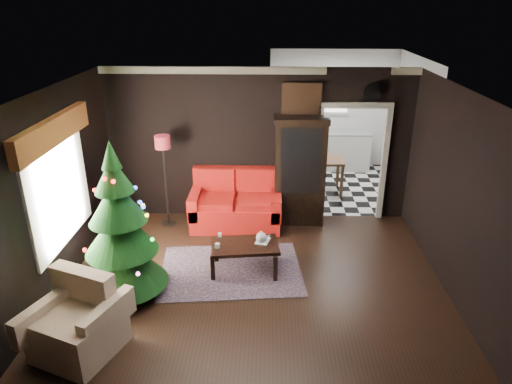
{
  "coord_description": "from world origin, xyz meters",
  "views": [
    {
      "loc": [
        0.19,
        -5.59,
        3.88
      ],
      "look_at": [
        0.0,
        0.9,
        1.15
      ],
      "focal_mm": 32.49,
      "sensor_mm": 36.0,
      "label": 1
    }
  ],
  "objects_px": {
    "floor_lamp": "(166,182)",
    "kitchen_table": "(325,175)",
    "teapot": "(261,237)",
    "coffee_table": "(245,257)",
    "loveseat": "(236,200)",
    "wall_clock": "(372,92)",
    "armchair": "(76,319)",
    "curio_cabinet": "(300,173)",
    "christmas_tree": "(120,227)"
  },
  "relations": [
    {
      "from": "floor_lamp",
      "to": "kitchen_table",
      "type": "distance_m",
      "value": 3.49
    },
    {
      "from": "kitchen_table",
      "to": "teapot",
      "type": "bearing_deg",
      "value": -112.73
    },
    {
      "from": "coffee_table",
      "to": "loveseat",
      "type": "bearing_deg",
      "value": 98.95
    },
    {
      "from": "teapot",
      "to": "wall_clock",
      "type": "relative_size",
      "value": 0.58
    },
    {
      "from": "loveseat",
      "to": "floor_lamp",
      "type": "distance_m",
      "value": 1.3
    },
    {
      "from": "coffee_table",
      "to": "wall_clock",
      "type": "xyz_separation_m",
      "value": [
        2.11,
        1.95,
        2.14
      ]
    },
    {
      "from": "armchair",
      "to": "wall_clock",
      "type": "height_order",
      "value": "wall_clock"
    },
    {
      "from": "loveseat",
      "to": "curio_cabinet",
      "type": "xyz_separation_m",
      "value": [
        1.15,
        0.22,
        0.45
      ]
    },
    {
      "from": "curio_cabinet",
      "to": "teapot",
      "type": "bearing_deg",
      "value": -111.26
    },
    {
      "from": "armchair",
      "to": "loveseat",
      "type": "bearing_deg",
      "value": 85.97
    },
    {
      "from": "christmas_tree",
      "to": "loveseat",
      "type": "bearing_deg",
      "value": 57.01
    },
    {
      "from": "curio_cabinet",
      "to": "coffee_table",
      "type": "relative_size",
      "value": 1.89
    },
    {
      "from": "christmas_tree",
      "to": "armchair",
      "type": "xyz_separation_m",
      "value": [
        -0.21,
        -1.2,
        -0.59
      ]
    },
    {
      "from": "curio_cabinet",
      "to": "armchair",
      "type": "relative_size",
      "value": 2.09
    },
    {
      "from": "loveseat",
      "to": "wall_clock",
      "type": "height_order",
      "value": "wall_clock"
    },
    {
      "from": "loveseat",
      "to": "christmas_tree",
      "type": "bearing_deg",
      "value": -122.99
    },
    {
      "from": "curio_cabinet",
      "to": "coffee_table",
      "type": "bearing_deg",
      "value": -117.14
    },
    {
      "from": "floor_lamp",
      "to": "kitchen_table",
      "type": "xyz_separation_m",
      "value": [
        3.06,
        1.62,
        -0.45
      ]
    },
    {
      "from": "floor_lamp",
      "to": "wall_clock",
      "type": "distance_m",
      "value": 3.94
    },
    {
      "from": "coffee_table",
      "to": "kitchen_table",
      "type": "xyz_separation_m",
      "value": [
        1.56,
        3.2,
        0.14
      ]
    },
    {
      "from": "christmas_tree",
      "to": "teapot",
      "type": "bearing_deg",
      "value": 19.76
    },
    {
      "from": "christmas_tree",
      "to": "wall_clock",
      "type": "height_order",
      "value": "wall_clock"
    },
    {
      "from": "floor_lamp",
      "to": "christmas_tree",
      "type": "relative_size",
      "value": 0.76
    },
    {
      "from": "armchair",
      "to": "coffee_table",
      "type": "bearing_deg",
      "value": 65.89
    },
    {
      "from": "wall_clock",
      "to": "kitchen_table",
      "type": "relative_size",
      "value": 0.43
    },
    {
      "from": "loveseat",
      "to": "armchair",
      "type": "bearing_deg",
      "value": -115.68
    },
    {
      "from": "floor_lamp",
      "to": "teapot",
      "type": "relative_size",
      "value": 9.27
    },
    {
      "from": "loveseat",
      "to": "coffee_table",
      "type": "height_order",
      "value": "loveseat"
    },
    {
      "from": "coffee_table",
      "to": "curio_cabinet",
      "type": "bearing_deg",
      "value": 62.86
    },
    {
      "from": "armchair",
      "to": "kitchen_table",
      "type": "distance_m",
      "value": 6.06
    },
    {
      "from": "wall_clock",
      "to": "kitchen_table",
      "type": "xyz_separation_m",
      "value": [
        -0.55,
        1.25,
        -2.0
      ]
    },
    {
      "from": "floor_lamp",
      "to": "curio_cabinet",
      "type": "bearing_deg",
      "value": 4.57
    },
    {
      "from": "armchair",
      "to": "coffee_table",
      "type": "relative_size",
      "value": 0.91
    },
    {
      "from": "armchair",
      "to": "coffee_table",
      "type": "distance_m",
      "value": 2.6
    },
    {
      "from": "floor_lamp",
      "to": "kitchen_table",
      "type": "bearing_deg",
      "value": 27.96
    },
    {
      "from": "coffee_table",
      "to": "teapot",
      "type": "height_order",
      "value": "teapot"
    },
    {
      "from": "loveseat",
      "to": "wall_clock",
      "type": "xyz_separation_m",
      "value": [
        2.35,
        0.4,
        1.88
      ]
    },
    {
      "from": "loveseat",
      "to": "armchair",
      "type": "height_order",
      "value": "loveseat"
    },
    {
      "from": "wall_clock",
      "to": "kitchen_table",
      "type": "distance_m",
      "value": 2.43
    },
    {
      "from": "loveseat",
      "to": "teapot",
      "type": "relative_size",
      "value": 9.18
    },
    {
      "from": "floor_lamp",
      "to": "armchair",
      "type": "distance_m",
      "value": 3.42
    },
    {
      "from": "coffee_table",
      "to": "armchair",
      "type": "bearing_deg",
      "value": -135.76
    },
    {
      "from": "floor_lamp",
      "to": "christmas_tree",
      "type": "bearing_deg",
      "value": -93.81
    },
    {
      "from": "floor_lamp",
      "to": "teapot",
      "type": "xyz_separation_m",
      "value": [
        1.75,
        -1.51,
        -0.28
      ]
    },
    {
      "from": "loveseat",
      "to": "armchair",
      "type": "relative_size",
      "value": 1.87
    },
    {
      "from": "armchair",
      "to": "wall_clock",
      "type": "relative_size",
      "value": 2.84
    },
    {
      "from": "floor_lamp",
      "to": "wall_clock",
      "type": "bearing_deg",
      "value": 5.89
    },
    {
      "from": "coffee_table",
      "to": "wall_clock",
      "type": "relative_size",
      "value": 3.14
    },
    {
      "from": "floor_lamp",
      "to": "coffee_table",
      "type": "distance_m",
      "value": 2.25
    },
    {
      "from": "coffee_table",
      "to": "floor_lamp",
      "type": "bearing_deg",
      "value": 133.61
    }
  ]
}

